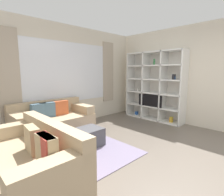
{
  "coord_description": "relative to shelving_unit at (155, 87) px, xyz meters",
  "views": [
    {
      "loc": [
        -2.5,
        -1.3,
        1.47
      ],
      "look_at": [
        0.35,
        1.63,
        0.85
      ],
      "focal_mm": 28.0,
      "sensor_mm": 36.0,
      "label": 1
    }
  ],
  "objects": [
    {
      "name": "ground_plane",
      "position": [
        -2.15,
        -1.6,
        -1.01
      ],
      "size": [
        16.0,
        16.0,
        0.0
      ],
      "primitive_type": "plane",
      "color": "#665B51"
    },
    {
      "name": "wall_back",
      "position": [
        -2.15,
        1.39,
        0.35
      ],
      "size": [
        5.86,
        0.11,
        2.7
      ],
      "color": "beige",
      "rests_on": "ground_plane"
    },
    {
      "name": "wall_right",
      "position": [
        0.22,
        -0.12,
        0.34
      ],
      "size": [
        0.07,
        4.16,
        2.7
      ],
      "primitive_type": "cube",
      "color": "beige",
      "rests_on": "ground_plane"
    },
    {
      "name": "area_rug",
      "position": [
        -3.22,
        -0.1,
        -1.01
      ],
      "size": [
        2.29,
        2.23,
        0.01
      ],
      "primitive_type": "cube",
      "color": "slate",
      "rests_on": "ground_plane"
    },
    {
      "name": "shelving_unit",
      "position": [
        0.0,
        0.0,
        0.0
      ],
      "size": [
        0.42,
        1.86,
        2.06
      ],
      "color": "silver",
      "rests_on": "ground_plane"
    },
    {
      "name": "couch_main",
      "position": [
        -2.88,
        0.89,
        -0.7
      ],
      "size": [
        1.77,
        0.9,
        0.78
      ],
      "color": "tan",
      "rests_on": "ground_plane"
    },
    {
      "name": "couch_side",
      "position": [
        -3.92,
        -0.62,
        -0.7
      ],
      "size": [
        0.9,
        1.79,
        0.78
      ],
      "rotation": [
        0.0,
        0.0,
        -1.57
      ],
      "color": "tan",
      "rests_on": "ground_plane"
    },
    {
      "name": "ottoman",
      "position": [
        -2.79,
        -0.21,
        -0.83
      ],
      "size": [
        0.74,
        0.45,
        0.36
      ],
      "color": "#47474C",
      "rests_on": "ground_plane"
    }
  ]
}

